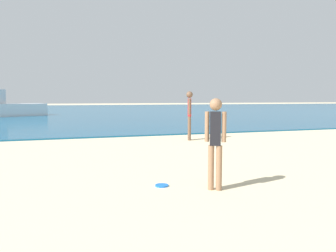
{
  "coord_description": "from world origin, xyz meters",
  "views": [
    {
      "loc": [
        -2.39,
        2.96,
        1.52
      ],
      "look_at": [
        -0.03,
        10.39,
        0.84
      ],
      "focal_mm": 33.84,
      "sensor_mm": 36.0,
      "label": 1
    }
  ],
  "objects_px": {
    "person_standing": "(215,138)",
    "boat_near": "(0,107)",
    "frisbee": "(162,185)",
    "person_distant": "(189,112)"
  },
  "relations": [
    {
      "from": "person_standing",
      "to": "boat_near",
      "type": "height_order",
      "value": "boat_near"
    },
    {
      "from": "person_distant",
      "to": "person_standing",
      "type": "bearing_deg",
      "value": 2.42
    },
    {
      "from": "person_standing",
      "to": "frisbee",
      "type": "height_order",
      "value": "person_standing"
    },
    {
      "from": "frisbee",
      "to": "boat_near",
      "type": "height_order",
      "value": "boat_near"
    },
    {
      "from": "frisbee",
      "to": "boat_near",
      "type": "bearing_deg",
      "value": 105.96
    },
    {
      "from": "frisbee",
      "to": "person_distant",
      "type": "bearing_deg",
      "value": 64.05
    },
    {
      "from": "person_distant",
      "to": "boat_near",
      "type": "distance_m",
      "value": 20.19
    },
    {
      "from": "person_standing",
      "to": "frisbee",
      "type": "xyz_separation_m",
      "value": [
        -0.78,
        0.48,
        -0.85
      ]
    },
    {
      "from": "person_standing",
      "to": "boat_near",
      "type": "xyz_separation_m",
      "value": [
        -7.48,
        23.9,
        -0.06
      ]
    },
    {
      "from": "frisbee",
      "to": "person_distant",
      "type": "height_order",
      "value": "person_distant"
    }
  ]
}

